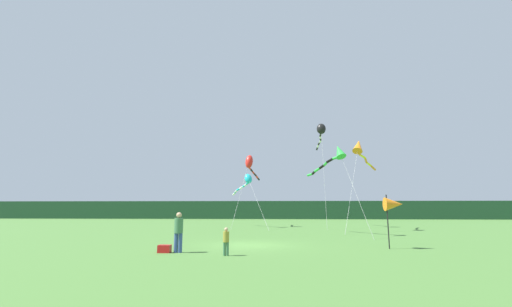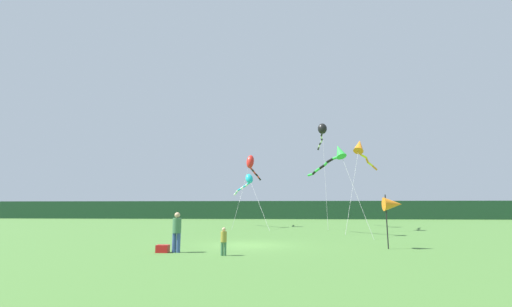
# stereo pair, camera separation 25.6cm
# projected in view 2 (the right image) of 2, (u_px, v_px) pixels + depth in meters

# --- Properties ---
(ground_plane) EXTENTS (120.00, 120.00, 0.00)m
(ground_plane) POSITION_uv_depth(u_px,v_px,m) (248.00, 245.00, 18.46)
(ground_plane) COLOR #477533
(distant_treeline) EXTENTS (108.00, 2.18, 3.34)m
(distant_treeline) POSITION_uv_depth(u_px,v_px,m) (271.00, 210.00, 63.01)
(distant_treeline) COLOR #1E4228
(distant_treeline) RESTS_ON ground
(person_adult) EXTENTS (0.40, 0.40, 1.83)m
(person_adult) POSITION_uv_depth(u_px,v_px,m) (177.00, 230.00, 15.49)
(person_adult) COLOR #334C8C
(person_adult) RESTS_ON ground
(person_child) EXTENTS (0.26, 0.26, 1.19)m
(person_child) POSITION_uv_depth(u_px,v_px,m) (224.00, 240.00, 14.42)
(person_child) COLOR #3F724C
(person_child) RESTS_ON ground
(cooler_box) EXTENTS (0.57, 0.36, 0.35)m
(cooler_box) POSITION_uv_depth(u_px,v_px,m) (163.00, 249.00, 15.34)
(cooler_box) COLOR red
(cooler_box) RESTS_ON ground
(banner_flag_pole) EXTENTS (0.90, 0.70, 2.71)m
(banner_flag_pole) POSITION_uv_depth(u_px,v_px,m) (393.00, 205.00, 16.99)
(banner_flag_pole) COLOR black
(banner_flag_pole) RESTS_ON ground
(kite_orange) EXTENTS (5.31, 9.25, 8.64)m
(kite_orange) POSITION_uv_depth(u_px,v_px,m) (360.00, 148.00, 31.53)
(kite_orange) COLOR #B2B2B2
(kite_orange) RESTS_ON ground
(kite_black) EXTENTS (1.06, 8.40, 11.34)m
(kite_black) POSITION_uv_depth(u_px,v_px,m) (322.00, 131.00, 36.86)
(kite_black) COLOR #B2B2B2
(kite_black) RESTS_ON ground
(kite_red) EXTENTS (2.40, 8.19, 8.05)m
(kite_red) POSITION_uv_depth(u_px,v_px,m) (251.00, 163.00, 37.38)
(kite_red) COLOR #B2B2B2
(kite_red) RESTS_ON ground
(kite_cyan) EXTENTS (4.61, 8.94, 5.80)m
(kite_cyan) POSITION_uv_depth(u_px,v_px,m) (247.00, 181.00, 36.07)
(kite_cyan) COLOR #B2B2B2
(kite_cyan) RESTS_ON ground
(kite_green) EXTENTS (3.61, 7.16, 6.99)m
(kite_green) POSITION_uv_depth(u_px,v_px,m) (335.00, 155.00, 25.92)
(kite_green) COLOR #B2B2B2
(kite_green) RESTS_ON ground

